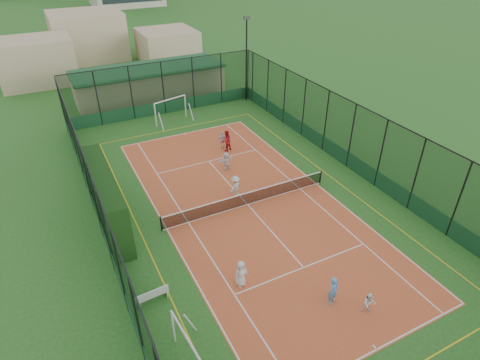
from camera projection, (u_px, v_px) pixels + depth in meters
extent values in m
plane|color=#215A1E|center=(248.00, 205.00, 26.14)|extent=(300.00, 300.00, 0.00)
cube|color=#B33B27|center=(248.00, 205.00, 26.14)|extent=(11.17, 23.97, 0.01)
cube|color=black|center=(106.00, 199.00, 23.72)|extent=(1.18, 7.90, 3.45)
imported|color=silver|center=(241.00, 274.00, 19.91)|extent=(0.78, 0.55, 1.51)
imported|color=#4D94DB|center=(333.00, 291.00, 18.93)|extent=(0.67, 0.54, 1.58)
imported|color=white|center=(369.00, 303.00, 18.57)|extent=(0.72, 0.70, 1.17)
imported|color=silver|center=(235.00, 187.00, 26.51)|extent=(1.17, 0.98, 1.57)
imported|color=silver|center=(223.00, 140.00, 32.35)|extent=(0.95, 0.67, 1.49)
imported|color=white|center=(226.00, 161.00, 29.54)|extent=(1.36, 0.65, 1.41)
imported|color=#AE121C|center=(226.00, 141.00, 32.00)|extent=(0.99, 0.87, 1.72)
sphere|color=#CCE033|center=(261.00, 180.00, 28.55)|extent=(0.07, 0.07, 0.07)
sphere|color=#CCE033|center=(265.00, 193.00, 27.22)|extent=(0.07, 0.07, 0.07)
sphere|color=#CCE033|center=(231.00, 191.00, 27.44)|extent=(0.07, 0.07, 0.07)
sphere|color=#CCE033|center=(260.00, 194.00, 27.07)|extent=(0.07, 0.07, 0.07)
sphere|color=#CCE033|center=(267.00, 191.00, 27.44)|extent=(0.07, 0.07, 0.07)
sphere|color=#CCE033|center=(229.00, 196.00, 26.92)|extent=(0.07, 0.07, 0.07)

